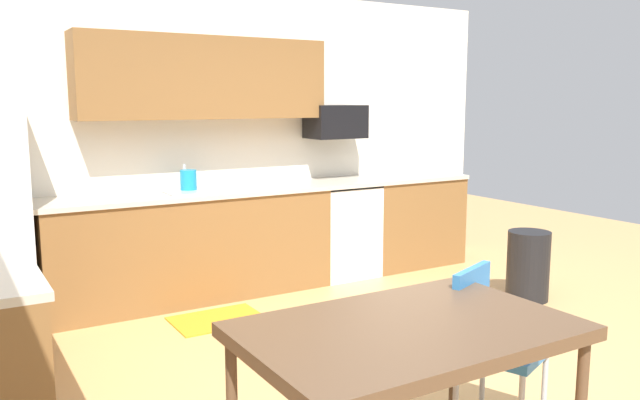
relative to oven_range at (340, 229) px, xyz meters
The scene contains 15 objects.
ground_plane 2.55m from the oven_range, 113.79° to the right, with size 12.00×12.00×0.00m, color tan.
wall_back 1.40m from the oven_range, 160.96° to the left, with size 5.80×0.10×2.70m, color silver.
cabinet_run_back 1.53m from the oven_range, behind, with size 2.46×0.60×0.90m, color brown.
cabinet_run_back_right 0.84m from the oven_range, ahead, with size 1.09×0.60×0.90m, color brown.
countertop_back 1.12m from the oven_range, behind, with size 4.80×0.64×0.04m, color beige.
upper_cabinets_back 1.96m from the oven_range, behind, with size 2.20×0.34×0.70m, color brown.
oven_range is the anchor object (origin of this frame).
microwave 1.05m from the oven_range, 90.00° to the left, with size 0.54×0.36×0.32m, color black.
sink_basin 1.57m from the oven_range, behind, with size 0.48×0.40×0.14m, color #A5A8AD.
sink_faucet 1.63m from the oven_range, behind, with size 0.02×0.02×0.24m, color #B2B5BA.
dining_table 3.63m from the oven_range, 118.27° to the right, with size 1.40×0.90×0.78m.
chair_near_table 3.11m from the oven_range, 108.36° to the right, with size 0.52×0.52×0.85m.
trash_bin 1.80m from the oven_range, 58.10° to the right, with size 0.36×0.36×0.60m, color black.
floor_mat 1.75m from the oven_range, 157.40° to the right, with size 0.70×0.50×0.01m, color orange.
kettle 1.62m from the oven_range, behind, with size 0.14×0.14×0.20m, color #198CBF.
Camera 1 is at (-2.35, -2.92, 1.71)m, focal length 36.11 mm.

